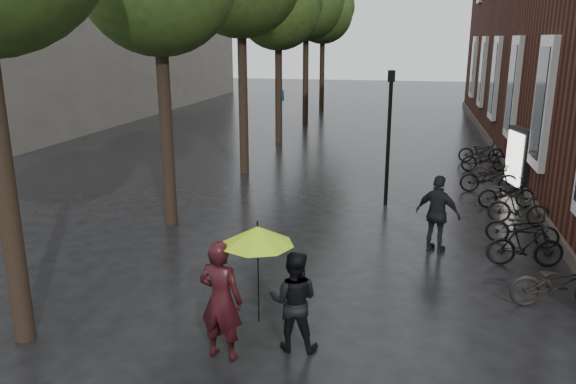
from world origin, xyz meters
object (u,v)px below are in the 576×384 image
(parked_bicycles, at_px, (503,191))
(lamp_post, at_px, (389,125))
(person_black, at_px, (294,301))
(person_burgundy, at_px, (221,300))
(pedestrian_walking, at_px, (438,214))
(ad_lightbox, at_px, (519,160))

(parked_bicycles, relative_size, lamp_post, 3.45)
(person_black, bearing_deg, parked_bicycles, -118.76)
(person_burgundy, distance_m, pedestrian_walking, 6.21)
(ad_lightbox, height_order, lamp_post, lamp_post)
(person_black, relative_size, parked_bicycles, 0.12)
(pedestrian_walking, relative_size, lamp_post, 0.46)
(person_burgundy, xyz_separation_m, lamp_post, (2.01, 8.79, 1.40))
(person_black, relative_size, lamp_post, 0.42)
(pedestrian_walking, xyz_separation_m, lamp_post, (-1.31, 3.54, 1.45))
(pedestrian_walking, height_order, ad_lightbox, ad_lightbox)
(person_burgundy, bearing_deg, pedestrian_walking, -114.37)
(person_burgundy, relative_size, ad_lightbox, 0.94)
(person_black, height_order, lamp_post, lamp_post)
(person_burgundy, height_order, pedestrian_walking, person_burgundy)
(person_burgundy, height_order, ad_lightbox, ad_lightbox)
(person_black, bearing_deg, pedestrian_walking, -118.82)
(person_burgundy, bearing_deg, person_black, -146.32)
(pedestrian_walking, xyz_separation_m, ad_lightbox, (2.66, 5.93, 0.12))
(pedestrian_walking, bearing_deg, ad_lightbox, -88.99)
(parked_bicycles, bearing_deg, ad_lightbox, 69.58)
(person_black, bearing_deg, ad_lightbox, -117.88)
(person_black, height_order, ad_lightbox, ad_lightbox)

